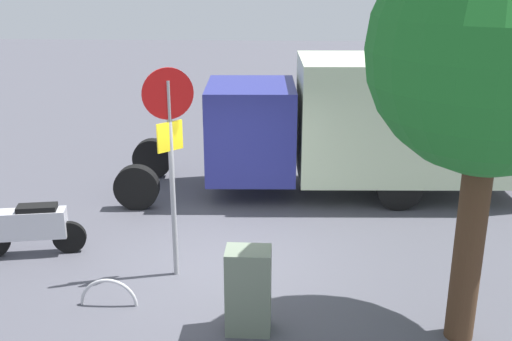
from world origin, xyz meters
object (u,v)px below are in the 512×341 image
object	(u,v)px
stop_sign	(170,141)
utility_cabinet	(248,291)
motorcycle	(32,226)
street_tree	(493,53)
box_truck_near	(367,120)
bike_rack_hoop	(109,305)

from	to	relation	value
stop_sign	utility_cabinet	size ratio (longest dim) A/B	2.76
stop_sign	motorcycle	bearing A→B (deg)	-12.84
utility_cabinet	street_tree	bearing A→B (deg)	179.94
box_truck_near	motorcycle	bearing A→B (deg)	26.48
box_truck_near	bike_rack_hoop	xyz separation A→B (m)	(4.21, 4.83, -1.60)
box_truck_near	bike_rack_hoop	size ratio (longest dim) A/B	10.07
street_tree	bike_rack_hoop	size ratio (longest dim) A/B	6.16
street_tree	utility_cabinet	xyz separation A→B (m)	(2.80, -0.00, -3.14)
utility_cabinet	bike_rack_hoop	distance (m)	2.21
stop_sign	street_tree	bearing A→B (deg)	159.65
box_truck_near	stop_sign	world-z (taller)	stop_sign
box_truck_near	street_tree	size ratio (longest dim) A/B	1.64
motorcycle	bike_rack_hoop	xyz separation A→B (m)	(-1.71, 1.55, -0.52)
motorcycle	utility_cabinet	xyz separation A→B (m)	(-3.77, 2.07, 0.08)
street_tree	bike_rack_hoop	xyz separation A→B (m)	(4.86, -0.53, -3.74)
stop_sign	utility_cabinet	xyz separation A→B (m)	(-1.25, 1.50, -1.61)
motorcycle	utility_cabinet	distance (m)	4.30
street_tree	bike_rack_hoop	bearing A→B (deg)	-6.18
stop_sign	street_tree	distance (m)	4.58
box_truck_near	utility_cabinet	size ratio (longest dim) A/B	7.17
motorcycle	utility_cabinet	bearing A→B (deg)	140.91
box_truck_near	motorcycle	distance (m)	6.85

